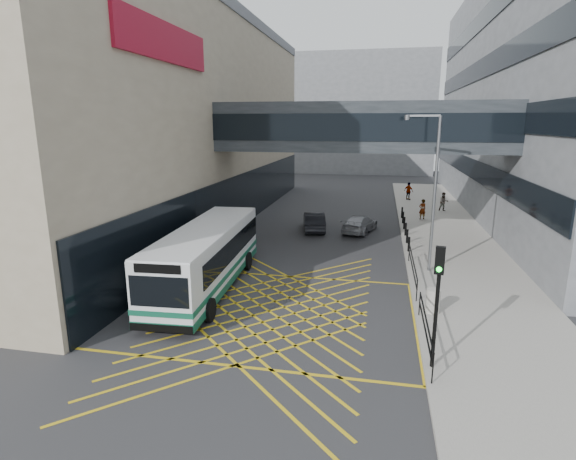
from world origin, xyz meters
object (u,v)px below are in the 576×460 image
Objects in this scene: car_white at (177,283)px; litter_bin at (433,301)px; bus at (207,256)px; car_silver at (360,223)px; pedestrian_a at (422,209)px; pedestrian_c at (409,191)px; street_lamp at (432,185)px; pedestrian_b at (444,202)px; car_dark at (314,221)px; traffic_light at (438,290)px.

car_white is 4.82× the size of litter_bin.
bus reaches higher than car_silver.
pedestrian_c reaches higher than pedestrian_a.
street_lamp reaches higher than pedestrian_b.
car_silver is at bearing 59.73° from bus.
pedestrian_b is (3.01, 17.19, -3.73)m from street_lamp.
street_lamp reaches higher than car_dark.
pedestrian_c is at bearing 106.22° from pedestrian_b.
car_white reaches higher than litter_bin.
car_white is 0.60× the size of street_lamp.
pedestrian_b reaches higher than litter_bin.
bus is at bearing -145.50° from street_lamp.
pedestrian_b is 6.14m from pedestrian_c.
street_lamp is 4.86× the size of pedestrian_b.
traffic_light is 32.89m from pedestrian_c.
car_white is 14.96m from car_dark.
traffic_light is (9.75, -5.71, 1.18)m from bus.
car_silver is 1.04× the size of traffic_light.
pedestrian_a is (12.21, 19.25, 0.21)m from car_white.
pedestrian_c is (10.77, 27.12, -0.58)m from bus.
pedestrian_a reaches higher than car_white.
car_dark is (3.25, 12.81, -0.92)m from bus.
car_white is 13.41m from street_lamp.
pedestrian_c is (0.53, 28.31, 0.38)m from litter_bin.
car_silver is 2.57× the size of pedestrian_b.
car_dark is at bearing 99.84° from pedestrian_c.
pedestrian_c is (-0.56, 9.45, 0.06)m from pedestrian_a.
pedestrian_b is at bearing -113.85° from car_silver.
pedestrian_a is at bearing -128.18° from pedestrian_b.
car_silver is 4.26× the size of litter_bin.
car_silver is (6.58, 12.91, -0.96)m from bus.
bus reaches higher than car_white.
car_white is 30.97m from pedestrian_c.
street_lamp is at bearing 19.59° from bus.
street_lamp is at bearing 62.26° from pedestrian_a.
pedestrian_a reaches higher than car_dark.
street_lamp is at bearing -133.88° from car_white.
pedestrian_a is at bearing 97.81° from street_lamp.
litter_bin is (0.48, 4.52, -2.14)m from traffic_light.
bus is 2.57× the size of car_silver.
car_white is at bearing -131.50° from pedestrian_b.
car_dark is at bearing 7.13° from pedestrian_a.
pedestrian_c is at bearing -129.06° from car_dark.
car_white is 16.29m from car_silver.
litter_bin is 23.02m from pedestrian_b.
traffic_light reaches higher than car_white.
car_silver is 10.19m from street_lamp.
traffic_light is at bearing 62.22° from pedestrian_a.
street_lamp reaches higher than litter_bin.
traffic_light is at bearing 114.22° from car_silver.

